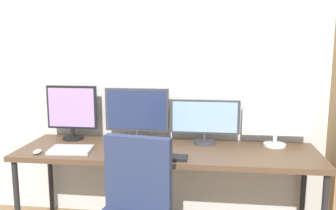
# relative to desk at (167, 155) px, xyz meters

# --- Properties ---
(wall_back) EXTENTS (4.76, 0.10, 2.60)m
(wall_back) POSITION_rel_desk_xyz_m (0.00, 0.42, 0.61)
(wall_back) COLOR silver
(wall_back) RESTS_ON ground_plane
(desk) EXTENTS (2.36, 0.68, 0.74)m
(desk) POSITION_rel_desk_xyz_m (0.00, 0.00, 0.00)
(desk) COLOR brown
(desk) RESTS_ON ground_plane
(monitor_far_left) EXTENTS (0.44, 0.18, 0.47)m
(monitor_far_left) POSITION_rel_desk_xyz_m (-0.86, 0.21, 0.30)
(monitor_far_left) COLOR black
(monitor_far_left) RESTS_ON desk
(monitor_center_left) EXTENTS (0.54, 0.18, 0.46)m
(monitor_center_left) POSITION_rel_desk_xyz_m (-0.29, 0.21, 0.30)
(monitor_center_left) COLOR #38383D
(monitor_center_left) RESTS_ON desk
(monitor_center_right) EXTENTS (0.58, 0.18, 0.37)m
(monitor_center_right) POSITION_rel_desk_xyz_m (0.29, 0.21, 0.25)
(monitor_center_right) COLOR #38383D
(monitor_center_right) RESTS_ON desk
(monitor_far_right) EXTENTS (0.53, 0.18, 0.38)m
(monitor_far_right) POSITION_rel_desk_xyz_m (0.86, 0.21, 0.26)
(monitor_far_right) COLOR silver
(monitor_far_right) RESTS_ON desk
(keyboard_main) EXTENTS (0.36, 0.13, 0.02)m
(keyboard_main) POSITION_rel_desk_xyz_m (0.00, -0.23, 0.06)
(keyboard_main) COLOR black
(keyboard_main) RESTS_ON desk
(computer_mouse) EXTENTS (0.06, 0.10, 0.03)m
(computer_mouse) POSITION_rel_desk_xyz_m (-0.97, -0.23, 0.06)
(computer_mouse) COLOR silver
(computer_mouse) RESTS_ON desk
(laptop_closed) EXTENTS (0.34, 0.25, 0.02)m
(laptop_closed) POSITION_rel_desk_xyz_m (-0.74, -0.14, 0.06)
(laptop_closed) COLOR silver
(laptop_closed) RESTS_ON desk
(coffee_mug) EXTENTS (0.11, 0.08, 0.09)m
(coffee_mug) POSITION_rel_desk_xyz_m (-0.24, -0.27, 0.09)
(coffee_mug) COLOR white
(coffee_mug) RESTS_ON desk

